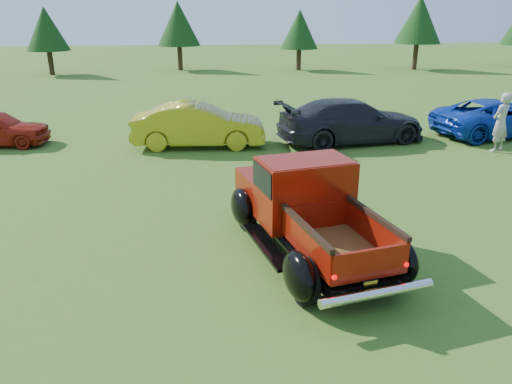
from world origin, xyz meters
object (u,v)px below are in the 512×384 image
Objects in this scene: tree_mid_right at (300,29)px; show_car_grey at (351,121)px; show_car_blue at (498,118)px; spectator at (501,122)px; pickup_truck at (304,206)px; tree_west at (46,29)px; tree_mid_left at (178,24)px; tree_east at (419,20)px; show_car_yellow at (199,125)px.

show_car_grey is (-2.23, -21.97, -2.22)m from tree_mid_right.
spectator is (-1.16, -2.06, 0.29)m from show_car_blue.
tree_mid_right is 30.41m from pickup_truck.
tree_west is 30.42m from spectator.
show_car_blue is (12.36, -22.59, -2.72)m from tree_mid_left.
show_car_blue is (8.82, 8.25, -0.17)m from pickup_truck.
tree_east is at bearing -38.16° from show_car_grey.
show_car_blue is (10.86, 0.42, -0.06)m from show_car_yellow.
show_car_yellow is 9.84m from spectator.
spectator is at bearing -106.37° from tree_east.
show_car_grey is at bearing -117.61° from tree_east.
spectator reaches higher than show_car_yellow.
tree_mid_right reaches higher than show_car_grey.
show_car_grey is at bearing -86.51° from show_car_yellow.
show_car_grey is (-11.23, -21.47, -2.91)m from tree_east.
show_car_blue is 2.38m from spectator.
show_car_grey is 2.70× the size of spectator.
show_car_grey reaches higher than show_car_yellow.
tree_mid_left is at bearing 5.88° from show_car_grey.
show_car_yellow is at bearing 80.82° from show_car_blue.
tree_mid_left is 24.09m from show_car_grey.
pickup_truck reaches higher than show_car_yellow.
tree_mid_right is at bearing 3.18° from tree_west.
show_car_yellow is 5.27m from show_car_grey.
show_car_yellow is (1.50, -23.02, -2.66)m from tree_mid_left.
tree_west is 0.96× the size of show_car_blue.
spectator is at bearing 139.19° from show_car_blue.
show_car_yellow is 0.85× the size of show_car_grey.
tree_mid_left is at bearing 173.66° from tree_mid_right.
show_car_yellow is at bearing 92.06° from pickup_truck.
show_car_yellow is at bearing -108.81° from tree_mid_right.
tree_west is 0.92× the size of pickup_truck.
show_car_yellow is 0.92× the size of show_car_blue.
tree_mid_left is at bearing 83.98° from pickup_truck.
show_car_blue is at bearing -148.39° from spectator.
spectator is at bearing -96.58° from show_car_yellow.
show_car_blue is (3.36, -21.59, -2.31)m from tree_mid_right.
show_car_grey is at bearing -95.80° from tree_mid_right.
tree_mid_left is 1.13× the size of show_car_yellow.
tree_west is at bearing -176.82° from tree_mid_right.
tree_west reaches higher than show_car_yellow.
tree_mid_left is 1.14× the size of tree_mid_right.
pickup_truck reaches higher than show_car_grey.
tree_east is at bearing -135.38° from spectator.
pickup_truck is 1.14× the size of show_car_yellow.
pickup_truck is 12.08m from show_car_blue.
show_car_blue is at bearing -81.16° from tree_mid_right.
tree_west is at bearing 100.93° from pickup_truck.
tree_mid_right is 21.97m from show_car_blue.
tree_mid_left reaches higher than tree_mid_right.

